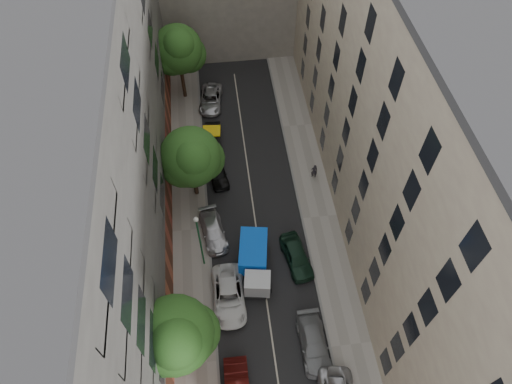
{
  "coord_description": "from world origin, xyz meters",
  "views": [
    {
      "loc": [
        -2.47,
        -20.76,
        32.66
      ],
      "look_at": [
        -0.1,
        -1.08,
        6.0
      ],
      "focal_mm": 32.0,
      "sensor_mm": 36.0,
      "label": 1
    }
  ],
  "objects": [
    {
      "name": "ground",
      "position": [
        0.0,
        0.0,
        0.0
      ],
      "size": [
        120.0,
        120.0,
        0.0
      ],
      "primitive_type": "plane",
      "color": "#4C4C49",
      "rests_on": "ground"
    },
    {
      "name": "road_surface",
      "position": [
        0.0,
        0.0,
        0.01
      ],
      "size": [
        8.0,
        44.0,
        0.02
      ],
      "primitive_type": "cube",
      "color": "black",
      "rests_on": "ground"
    },
    {
      "name": "sidewalk_left",
      "position": [
        -5.5,
        0.0,
        0.07
      ],
      "size": [
        3.0,
        44.0,
        0.15
      ],
      "primitive_type": "cube",
      "color": "gray",
      "rests_on": "ground"
    },
    {
      "name": "sidewalk_right",
      "position": [
        5.5,
        0.0,
        0.07
      ],
      "size": [
        3.0,
        44.0,
        0.15
      ],
      "primitive_type": "cube",
      "color": "gray",
      "rests_on": "ground"
    },
    {
      "name": "building_left",
      "position": [
        -11.0,
        0.0,
        10.0
      ],
      "size": [
        8.0,
        44.0,
        20.0
      ],
      "primitive_type": "cube",
      "color": "#454441",
      "rests_on": "ground"
    },
    {
      "name": "building_right",
      "position": [
        11.0,
        0.0,
        10.0
      ],
      "size": [
        8.0,
        44.0,
        20.0
      ],
      "primitive_type": "cube",
      "color": "#B9AC90",
      "rests_on": "ground"
    },
    {
      "name": "tarp_truck",
      "position": [
        -0.6,
        -4.23,
        1.31
      ],
      "size": [
        2.81,
        5.44,
        2.38
      ],
      "rotation": [
        0.0,
        0.0,
        -0.16
      ],
      "color": "black",
      "rests_on": "ground"
    },
    {
      "name": "car_left_2",
      "position": [
        -2.8,
        -6.51,
        0.72
      ],
      "size": [
        2.42,
        5.19,
        1.44
      ],
      "primitive_type": "imported",
      "rotation": [
        0.0,
        0.0,
        -0.01
      ],
      "color": "silver",
      "rests_on": "ground"
    },
    {
      "name": "car_left_3",
      "position": [
        -3.6,
        -0.69,
        0.64
      ],
      "size": [
        2.53,
        4.68,
        1.29
      ],
      "primitive_type": "imported",
      "rotation": [
        0.0,
        0.0,
        0.17
      ],
      "color": "#BCBBC0",
      "rests_on": "ground"
    },
    {
      "name": "car_left_4",
      "position": [
        -2.8,
        5.4,
        0.65
      ],
      "size": [
        2.1,
        3.98,
        1.29
      ],
      "primitive_type": "imported",
      "rotation": [
        0.0,
        0.0,
        0.16
      ],
      "color": "black",
      "rests_on": "ground"
    },
    {
      "name": "car_left_5",
      "position": [
        -3.01,
        9.58,
        0.71
      ],
      "size": [
        1.84,
        4.4,
        1.41
      ],
      "primitive_type": "imported",
      "rotation": [
        0.0,
        0.0,
        -0.08
      ],
      "color": "black",
      "rests_on": "ground"
    },
    {
      "name": "car_left_6",
      "position": [
        -2.8,
        15.34,
        0.65
      ],
      "size": [
        2.78,
        4.92,
        1.3
      ],
      "primitive_type": "imported",
      "rotation": [
        0.0,
        0.0,
        -0.14
      ],
      "color": "#B9B9BE",
      "rests_on": "ground"
    },
    {
      "name": "car_right_1",
      "position": [
        2.8,
        -10.8,
        0.67
      ],
      "size": [
        1.98,
        4.68,
        1.35
      ],
      "primitive_type": "imported",
      "rotation": [
        0.0,
        0.0,
        0.02
      ],
      "color": "slate",
      "rests_on": "ground"
    },
    {
      "name": "car_right_2",
      "position": [
        2.8,
        -3.87,
        0.74
      ],
      "size": [
        2.48,
        4.6,
        1.49
      ],
      "primitive_type": "imported",
      "rotation": [
        0.0,
        0.0,
        0.17
      ],
      "color": "black",
      "rests_on": "ground"
    },
    {
      "name": "tree_near",
      "position": [
        -6.01,
        -11.11,
        5.97
      ],
      "size": [
        5.05,
        4.75,
        8.62
      ],
      "color": "#382619",
      "rests_on": "sidewalk_left"
    },
    {
      "name": "tree_mid",
      "position": [
        -4.71,
        3.72,
        4.81
      ],
      "size": [
        5.29,
        5.02,
        7.31
      ],
      "color": "#382619",
      "rests_on": "sidewalk_left"
    },
    {
      "name": "tree_far",
      "position": [
        -5.37,
        16.62,
        5.77
      ],
      "size": [
        5.06,
        4.76,
        8.37
      ],
      "color": "#382619",
      "rests_on": "sidewalk_left"
    },
    {
      "name": "lamp_post",
      "position": [
        -4.52,
        -3.29,
        4.17
      ],
      "size": [
        0.36,
        0.36,
        6.53
      ],
      "color": "#1A5B30",
      "rests_on": "sidewalk_left"
    },
    {
      "name": "pedestrian",
      "position": [
        5.84,
        4.37,
        0.94
      ],
      "size": [
        0.63,
        0.46,
        1.58
      ],
      "primitive_type": "imported",
      "rotation": [
        0.0,
        0.0,
        2.99
      ],
      "color": "black",
      "rests_on": "sidewalk_right"
    }
  ]
}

